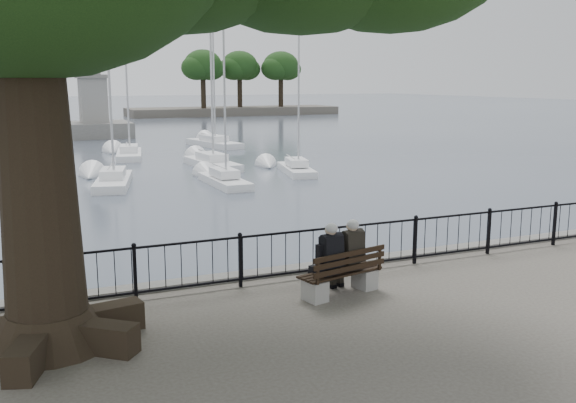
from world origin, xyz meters
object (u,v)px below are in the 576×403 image
bench (342,279)px  person_right (347,258)px  person_left (326,263)px  lion_monument (94,112)px

bench → person_right: bearing=37.9°
bench → person_left: (-0.32, 0.03, 0.34)m
bench → person_right: size_ratio=1.24×
bench → lion_monument: (1.43, 48.64, 0.91)m
person_left → bench: bearing=-4.9°
bench → lion_monument: bearing=88.3°
bench → person_right: (0.18, 0.14, 0.34)m
bench → person_left: size_ratio=1.24×
person_right → lion_monument: lion_monument is taller
person_right → bench: bearing=-142.1°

